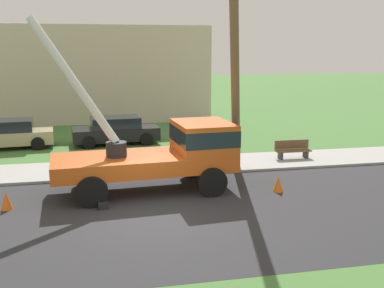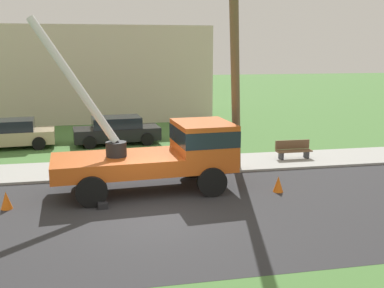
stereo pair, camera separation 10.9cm
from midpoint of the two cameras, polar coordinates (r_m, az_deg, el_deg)
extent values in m
plane|color=#477538|center=(25.21, -7.82, 0.65)|extent=(120.00, 120.00, 0.00)
cube|color=#2B2B2D|center=(13.67, -4.60, -9.03)|extent=(80.00, 8.21, 0.01)
cube|color=#9E9E99|center=(18.91, -6.58, -2.96)|extent=(80.00, 2.86, 0.10)
cube|color=#C65119|center=(15.62, -9.36, -2.54)|extent=(4.46, 2.70, 0.55)
cube|color=#C65119|center=(16.09, 1.61, -0.03)|extent=(2.07, 2.53, 1.60)
cube|color=#19232D|center=(16.03, 1.61, 1.20)|extent=(2.09, 2.55, 0.56)
cylinder|color=black|center=(15.50, -9.35, -0.65)|extent=(0.70, 0.70, 0.50)
cylinder|color=silver|center=(15.75, -14.57, 7.78)|extent=(2.96, 1.46, 4.26)
cube|color=black|center=(14.45, -11.00, -7.63)|extent=(0.32, 0.32, 0.20)
cube|color=black|center=(17.21, -11.77, -4.46)|extent=(0.32, 0.32, 0.20)
cylinder|color=black|center=(15.23, 2.75, -4.81)|extent=(1.00, 0.30, 1.00)
cylinder|color=black|center=(17.45, 0.31, -2.62)|extent=(1.00, 0.30, 1.00)
cylinder|color=black|center=(14.55, -12.36, -5.89)|extent=(1.00, 0.30, 1.00)
cylinder|color=black|center=(16.85, -12.82, -3.45)|extent=(1.00, 0.30, 1.00)
cylinder|color=brown|center=(16.65, 5.65, 9.59)|extent=(1.61, 3.29, 8.55)
cone|color=orange|center=(16.02, 11.04, -5.00)|extent=(0.36, 0.36, 0.56)
cone|color=orange|center=(15.21, -22.23, -6.61)|extent=(0.36, 0.36, 0.56)
cone|color=orange|center=(17.58, 3.38, -3.27)|extent=(0.36, 0.36, 0.56)
cube|color=tan|center=(24.38, -22.01, 0.82)|extent=(4.54, 2.18, 0.65)
cube|color=black|center=(24.28, -22.12, 2.21)|extent=(2.60, 1.86, 0.55)
cylinder|color=black|center=(23.43, -18.65, 0.07)|extent=(0.64, 0.22, 0.64)
cylinder|color=black|center=(25.20, -18.50, 0.88)|extent=(0.64, 0.22, 0.64)
cube|color=black|center=(23.92, -9.35, 1.34)|extent=(4.54, 2.18, 0.65)
cube|color=black|center=(23.82, -9.40, 2.75)|extent=(2.60, 1.87, 0.55)
cylinder|color=black|center=(23.31, -5.51, 0.59)|extent=(0.64, 0.22, 0.64)
cylinder|color=black|center=(25.05, -6.30, 1.37)|extent=(0.64, 0.22, 0.64)
cylinder|color=black|center=(22.95, -12.65, 0.17)|extent=(0.64, 0.22, 0.64)
cylinder|color=black|center=(24.72, -12.94, 0.99)|extent=(0.64, 0.22, 0.64)
cube|color=brown|center=(20.51, 12.91, -0.86)|extent=(1.60, 0.44, 0.06)
cube|color=brown|center=(20.64, 12.71, -0.06)|extent=(1.60, 0.06, 0.40)
cube|color=#333338|center=(20.33, 11.33, -1.55)|extent=(0.10, 0.40, 0.45)
cube|color=#333338|center=(20.81, 14.39, -1.38)|extent=(0.10, 0.40, 0.45)
cube|color=beige|center=(33.03, -14.09, 8.67)|extent=(18.00, 6.00, 6.40)
camera|label=1|loc=(0.05, -89.81, 0.04)|focal=42.20mm
camera|label=2|loc=(0.05, 90.19, -0.04)|focal=42.20mm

